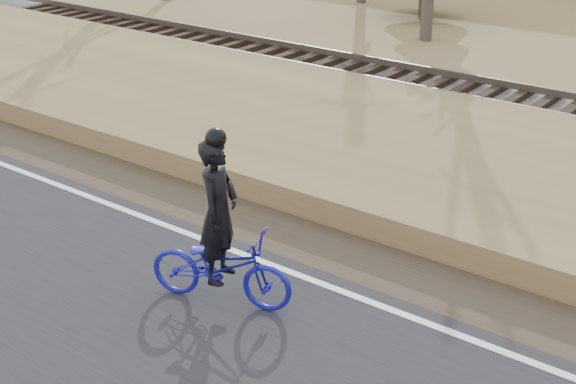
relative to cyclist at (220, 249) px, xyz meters
The scene contains 7 objects.
ground 1.44m from the cyclist, 51.10° to the left, with size 120.00×120.00×0.00m, color olive.
edge_line 1.55m from the cyclist, 56.44° to the left, with size 120.00×0.12×0.01m, color silver.
shoulder 2.39m from the cyclist, 70.65° to the left, with size 120.00×1.60×0.04m, color #473A2B.
embankment 5.21m from the cyclist, 81.71° to the left, with size 120.00×5.00×0.44m, color olive.
ballast 8.98m from the cyclist, 85.22° to the left, with size 120.00×3.00×0.45m, color slate.
railroad 8.96m from the cyclist, 85.22° to the left, with size 120.00×2.40×0.29m.
cyclist is the anchor object (origin of this frame).
Camera 1 is at (5.31, -7.54, 5.59)m, focal length 50.00 mm.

